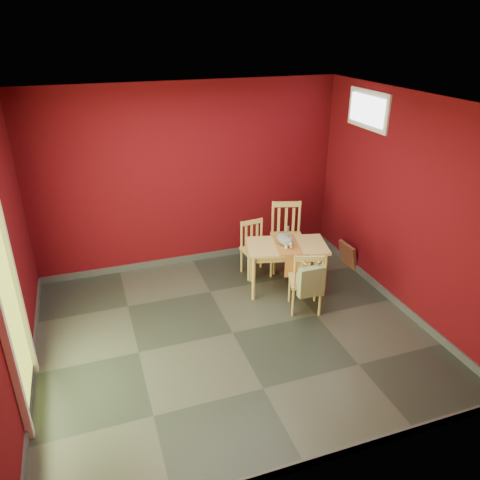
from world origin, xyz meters
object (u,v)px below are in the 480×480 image
object	(u,v)px
chair_near	(306,281)
tote_bag	(311,281)
dining_table	(287,250)
chair_far_left	(255,248)
cat	(284,238)
picture_frame	(348,255)
chair_far_right	(287,236)

from	to	relation	value
chair_near	tote_bag	xyz separation A→B (m)	(-0.04, -0.20, 0.11)
dining_table	chair_far_left	distance (m)	0.61
dining_table	tote_bag	world-z (taller)	tote_bag
dining_table	chair_near	bearing A→B (deg)	-89.31
tote_bag	dining_table	bearing A→B (deg)	87.70
dining_table	cat	world-z (taller)	cat
dining_table	chair_far_left	bearing A→B (deg)	115.39
chair_near	cat	world-z (taller)	cat
chair_near	tote_bag	bearing A→B (deg)	-100.93
picture_frame	chair_far_left	bearing A→B (deg)	169.64
dining_table	chair_far_right	size ratio (longest dim) A/B	1.19
cat	tote_bag	bearing A→B (deg)	-63.47
chair_far_left	cat	distance (m)	0.65
chair_near	picture_frame	xyz separation A→B (m)	(1.15, 0.87, -0.25)
cat	dining_table	bearing A→B (deg)	-29.41
chair_far_left	chair_near	world-z (taller)	chair_near
dining_table	chair_near	size ratio (longest dim) A/B	1.39
chair_near	picture_frame	bearing A→B (deg)	37.03
tote_bag	cat	distance (m)	0.86
chair_far_right	cat	xyz separation A→B (m)	(-0.29, -0.54, 0.25)
dining_table	chair_near	world-z (taller)	chair_near
cat	picture_frame	world-z (taller)	cat
chair_far_left	picture_frame	size ratio (longest dim) A/B	2.11
tote_bag	picture_frame	xyz separation A→B (m)	(1.19, 1.07, -0.35)
dining_table	chair_near	xyz separation A→B (m)	(0.01, -0.60, -0.15)
chair_far_right	tote_bag	bearing A→B (deg)	-102.25
dining_table	chair_far_right	xyz separation A→B (m)	(0.27, 0.58, -0.07)
chair_far_left	chair_far_right	xyz separation A→B (m)	(0.52, 0.05, 0.10)
cat	picture_frame	bearing A→B (deg)	38.37
chair_far_left	picture_frame	world-z (taller)	chair_far_left
chair_near	cat	xyz separation A→B (m)	(-0.03, 0.63, 0.33)
dining_table	picture_frame	distance (m)	1.25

